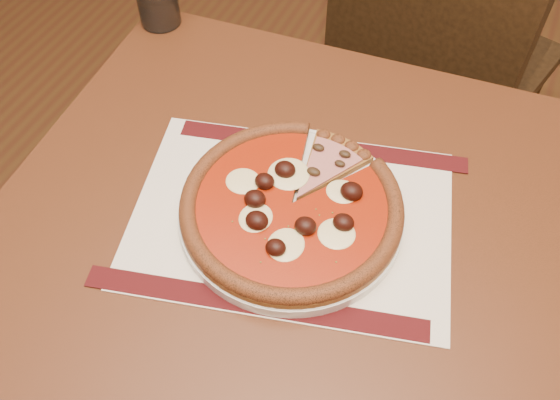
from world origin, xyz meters
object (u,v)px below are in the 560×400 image
object	(u,v)px
plate	(291,213)
water_glass	(157,0)
table	(275,261)
chair_far	(435,54)
pizza	(291,205)

from	to	relation	value
plate	water_glass	size ratio (longest dim) A/B	3.43
table	chair_far	size ratio (longest dim) A/B	0.91
table	plate	xyz separation A→B (m)	(0.02, 0.02, 0.11)
table	pizza	size ratio (longest dim) A/B	2.76
chair_far	plate	distance (m)	0.74
table	pizza	world-z (taller)	pizza
chair_far	pizza	world-z (taller)	chair_far
plate	water_glass	xyz separation A→B (m)	(-0.40, 0.32, 0.03)
pizza	plate	bearing A→B (deg)	83.52
plate	table	bearing A→B (deg)	-134.58
chair_far	pizza	distance (m)	0.75
chair_far	pizza	bearing A→B (deg)	99.71
chair_far	water_glass	bearing A→B (deg)	54.82
chair_far	water_glass	size ratio (longest dim) A/B	10.28
plate	water_glass	bearing A→B (deg)	141.88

